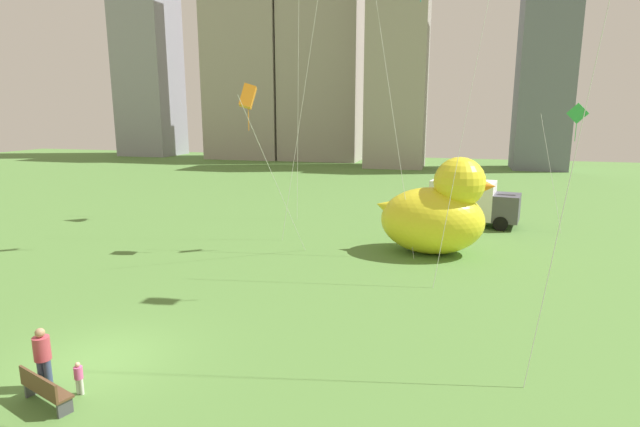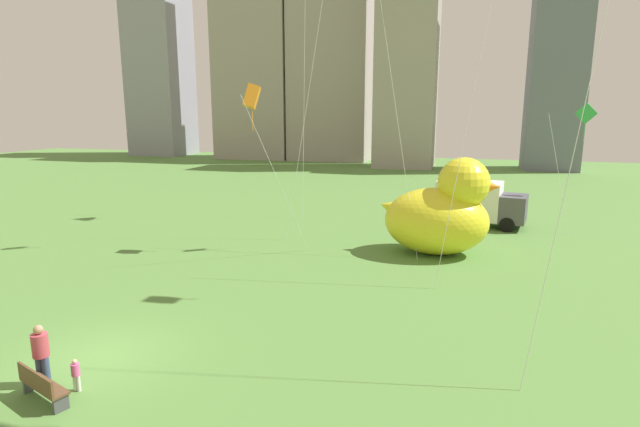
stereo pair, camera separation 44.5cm
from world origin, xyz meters
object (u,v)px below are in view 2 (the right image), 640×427
Objects in this scene: person_adult at (41,352)px; kite_green at (584,117)px; park_bench at (41,385)px; kite_orange at (252,97)px; person_child at (76,373)px; giant_inflatable_duck at (441,213)px; box_truck at (478,204)px.

person_adult is 0.22× the size of kite_green.
kite_orange is at bearing 92.42° from park_bench.
park_bench is 1.97× the size of person_child.
kite_green is at bearing 31.13° from kite_orange.
person_child is 18.10m from giant_inflatable_duck.
person_adult is 15.62m from kite_orange.
park_bench is at bearing -47.34° from person_adult.
park_bench reaches higher than person_child.
giant_inflatable_duck is 1.05× the size of box_truck.
box_truck is at bearing 66.24° from person_child.
giant_inflatable_duck is at bearing -133.06° from kite_green.
box_truck is 16.18m from kite_orange.
person_adult is 26.07m from box_truck.
park_bench is 26.42m from box_truck.
box_truck is (10.31, 23.43, 0.94)m from person_child.
giant_inflatable_duck is 0.70× the size of kite_orange.
park_bench is 30.66m from kite_green.
kite_orange is 1.11× the size of kite_green.
giant_inflatable_duck is at bearing 12.33° from kite_orange.
kite_green is (17.17, 24.34, 5.94)m from person_adult.
person_adult is 0.20× the size of kite_orange.
kite_green reaches higher than person_adult.
park_bench is 0.29× the size of giant_inflatable_duck.
kite_green reaches higher than box_truck.
park_bench is at bearing -87.58° from kite_orange.
person_child is at bearing 1.45° from person_adult.
kite_orange reaches higher than giant_inflatable_duck.
kite_orange is at bearing 90.05° from person_adult.
person_adult is at bearing 132.66° from park_bench.
kite_green reaches higher than park_bench.
kite_green is (5.80, 0.89, 5.45)m from box_truck.
box_truck is (1.98, 7.44, -0.71)m from giant_inflatable_duck.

